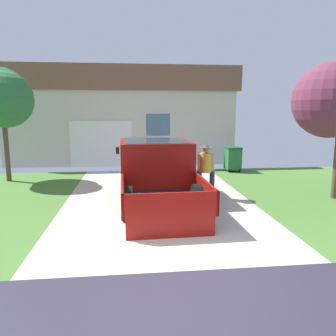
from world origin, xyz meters
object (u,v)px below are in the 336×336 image
person_with_hat (206,167)px  wheeled_trash_bin (233,158)px  pickup_truck (155,173)px  house_with_garage (123,115)px  front_yard_tree (3,97)px  handbag (198,195)px

person_with_hat → wheeled_trash_bin: 4.61m
pickup_truck → house_with_garage: (-1.11, 8.24, 1.56)m
house_with_garage → wheeled_trash_bin: bearing=-42.8°
wheeled_trash_bin → house_with_garage: bearing=137.2°
front_yard_tree → wheeled_trash_bin: size_ratio=3.94×
person_with_hat → house_with_garage: size_ratio=0.14×
pickup_truck → handbag: 1.41m
pickup_truck → house_with_garage: 8.46m
pickup_truck → person_with_hat: bearing=-8.5°
wheeled_trash_bin → handbag: bearing=-118.9°
handbag → front_yard_tree: bearing=152.6°
person_with_hat → handbag: person_with_hat is taller
handbag → house_with_garage: house_with_garage is taller
person_with_hat → front_yard_tree: bearing=-14.8°
person_with_hat → handbag: (-0.24, -0.17, -0.78)m
person_with_hat → wheeled_trash_bin: bearing=-106.8°
handbag → house_with_garage: 9.16m
handbag → wheeled_trash_bin: 4.88m
house_with_garage → handbag: bearing=-74.9°
person_with_hat → front_yard_tree: (-6.59, 3.11, 2.10)m
person_with_hat → front_yard_tree: 7.58m
pickup_truck → front_yard_tree: size_ratio=1.38×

